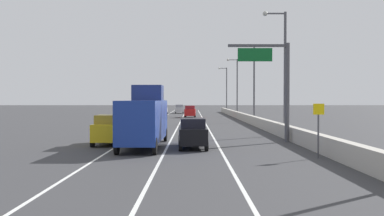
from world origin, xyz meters
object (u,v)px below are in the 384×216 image
lamp_post_right_second (281,65)px  car_black_3 (191,133)px  lamp_post_right_third (251,78)px  car_red_2 (189,112)px  car_yellow_1 (107,130)px  car_blue_4 (135,120)px  car_white_0 (161,110)px  lamp_post_right_fourth (235,83)px  overhead_sign_gantry (276,80)px  speed_advisory_sign (317,126)px  box_truck (144,118)px  lamp_post_right_fifth (225,87)px  car_silver_5 (178,109)px

lamp_post_right_second → car_black_3: bearing=-130.3°
lamp_post_right_third → car_red_2: size_ratio=2.40×
lamp_post_right_second → car_yellow_1: size_ratio=2.71×
lamp_post_right_second → car_blue_4: (-14.06, 7.37, -5.34)m
lamp_post_right_second → car_white_0: lamp_post_right_second is taller
car_blue_4 → lamp_post_right_fourth: bearing=67.9°
overhead_sign_gantry → lamp_post_right_third: bearing=85.6°
lamp_post_right_second → car_blue_4: bearing=152.3°
car_red_2 → car_blue_4: (-5.63, -29.50, -0.07)m
overhead_sign_gantry → car_yellow_1: bearing=-171.1°
car_white_0 → car_red_2: car_white_0 is taller
speed_advisory_sign → car_red_2: size_ratio=0.65×
speed_advisory_sign → car_red_2: bearing=98.1°
car_white_0 → car_blue_4: car_white_0 is taller
lamp_post_right_fourth → box_truck: lamp_post_right_fourth is taller
lamp_post_right_fifth → car_red_2: (-8.62, -27.70, -5.26)m
speed_advisory_sign → overhead_sign_gantry: bearing=92.9°
lamp_post_right_second → speed_advisory_sign: bearing=-94.6°
lamp_post_right_fifth → car_silver_5: lamp_post_right_fifth is taller
lamp_post_right_second → car_red_2: 38.19m
car_red_2 → car_black_3: size_ratio=0.99×
overhead_sign_gantry → car_yellow_1: (-12.43, -1.96, -3.67)m
car_red_2 → car_silver_5: car_red_2 is taller
car_blue_4 → box_truck: size_ratio=0.49×
overhead_sign_gantry → lamp_post_right_fifth: size_ratio=0.68×
car_white_0 → car_yellow_1: car_white_0 is taller
lamp_post_right_fourth → car_red_2: 12.02m
car_yellow_1 → box_truck: 3.15m
car_yellow_1 → car_red_2: bearing=82.8°
lamp_post_right_third → car_blue_4: bearing=-135.8°
car_red_2 → lamp_post_right_third: bearing=-59.9°
box_truck → speed_advisory_sign: bearing=-28.4°
lamp_post_right_second → car_white_0: size_ratio=2.64×
lamp_post_right_fourth → lamp_post_right_third: bearing=-89.9°
speed_advisory_sign → lamp_post_right_fourth: 57.64m
overhead_sign_gantry → lamp_post_right_fifth: 70.29m
speed_advisory_sign → car_white_0: bearing=102.4°
lamp_post_right_fourth → lamp_post_right_fifth: same height
lamp_post_right_fourth → box_truck: size_ratio=1.21×
overhead_sign_gantry → car_red_2: size_ratio=1.62×
speed_advisory_sign → car_blue_4: bearing=120.7°
car_black_3 → car_blue_4: (-6.00, 16.90, -0.01)m
lamp_post_right_second → lamp_post_right_fifth: (0.20, 64.58, 0.00)m
lamp_post_right_fifth → car_white_0: 25.42m
car_yellow_1 → car_black_3: size_ratio=0.88×
car_white_0 → car_black_3: car_white_0 is taller
lamp_post_right_second → car_black_3: size_ratio=2.38×
car_white_0 → car_blue_4: (-0.02, -36.82, -0.08)m
lamp_post_right_third → lamp_post_right_fifth: size_ratio=1.00×
car_red_2 → car_white_0: bearing=127.5°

